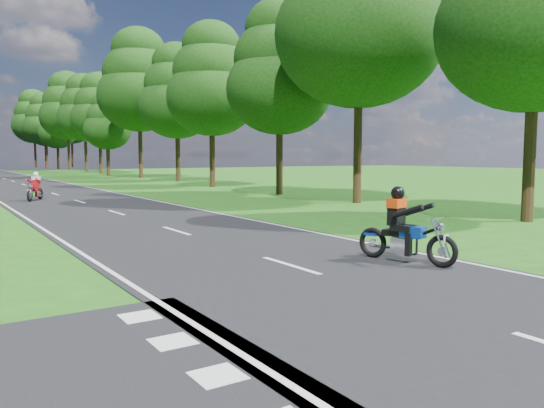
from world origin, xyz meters
TOP-DOWN VIEW (x-y plane):
  - ground at (0.00, 0.00)m, footprint 160.00×160.00m
  - main_road at (0.00, 50.00)m, footprint 7.00×140.00m
  - road_markings at (-0.14, 48.13)m, footprint 7.40×140.00m
  - treeline at (1.43, 60.06)m, footprint 40.00×115.35m
  - rider_near_blue at (2.25, 0.93)m, footprint 1.12×2.05m
  - rider_far_red at (-1.73, 21.87)m, footprint 1.33×1.80m

SIDE VIEW (x-z plane):
  - ground at x=0.00m, z-range 0.00..0.00m
  - main_road at x=0.00m, z-range 0.00..0.02m
  - road_markings at x=-0.14m, z-range 0.02..0.03m
  - rider_far_red at x=-1.73m, z-range 0.02..1.46m
  - rider_near_blue at x=2.25m, z-range 0.02..1.64m
  - treeline at x=1.43m, z-range 0.86..15.65m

